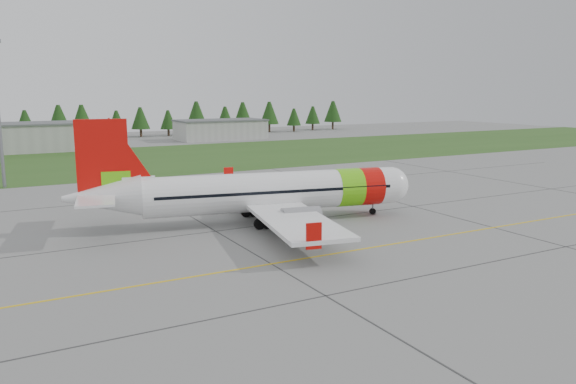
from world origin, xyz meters
TOP-DOWN VIEW (x-y plane):
  - ground at (0.00, 0.00)m, footprint 320.00×320.00m
  - aircraft at (-8.86, 21.24)m, footprint 35.79×33.49m
  - service_van at (-17.45, 55.63)m, footprint 1.87×1.82m
  - grass_strip at (0.00, 82.00)m, footprint 320.00×50.00m
  - taxi_guideline at (0.00, 8.00)m, footprint 120.00×0.25m
  - hangar_west at (-30.00, 110.00)m, footprint 32.00×14.00m
  - hangar_east at (25.00, 118.00)m, footprint 24.00×12.00m
  - treeline at (0.00, 138.00)m, footprint 160.00×8.00m

SIDE VIEW (x-z plane):
  - ground at x=0.00m, z-range 0.00..0.00m
  - taxi_guideline at x=0.00m, z-range 0.00..0.02m
  - grass_strip at x=0.00m, z-range 0.00..0.03m
  - service_van at x=-17.45m, z-range 0.00..4.18m
  - hangar_east at x=25.00m, z-range 0.00..5.20m
  - hangar_west at x=-30.00m, z-range 0.00..6.00m
  - aircraft at x=-8.86m, z-range -2.31..8.62m
  - treeline at x=0.00m, z-range 0.00..10.00m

